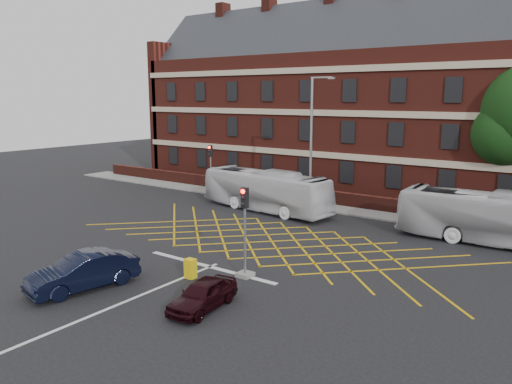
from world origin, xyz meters
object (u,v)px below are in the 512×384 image
Objects in this scene: bus_right at (498,219)px; traffic_light_far at (211,175)px; utility_cabinet at (190,269)px; bus_left at (266,191)px; direction_signs at (222,177)px; street_lamp at (311,166)px; car_maroon at (203,294)px; car_navy at (83,272)px; traffic_light_near at (245,241)px.

bus_right is 22.82m from traffic_light_far.
utility_cabinet is at bearing 141.17° from bus_right.
bus_left is 4.93× the size of direction_signs.
bus_left is 3.83m from street_lamp.
direction_signs reaches higher than car_maroon.
car_navy is 4.74m from utility_cabinet.
traffic_light_far reaches higher than car_maroon.
traffic_light_near is at bearing -141.46° from bus_left.
car_navy is at bearing -164.90° from bus_left.
street_lamp is at bearing -55.20° from bus_left.
utility_cabinet is (12.16, -16.91, -0.92)m from direction_signs.
bus_left is 3.10× the size of car_maroon.
street_lamp is at bearing 83.61° from bus_right.
car_navy is at bearing 140.84° from bus_right.
traffic_light_near is at bearing 39.69° from utility_cabinet.
bus_left is at bearing 111.05° from car_maroon.
street_lamp is 10.32m from direction_signs.
bus_left is 0.99× the size of bus_right.
bus_left is at bearing 110.89° from utility_cabinet.
car_navy is at bearing -64.09° from traffic_light_far.
car_maroon is 0.82× the size of traffic_light_far.
street_lamp is (-4.97, 17.29, 2.80)m from car_maroon.
car_maroon is (-7.70, -16.42, -0.93)m from bus_right.
traffic_light_near is 0.44× the size of street_lamp.
bus_left is 7.75m from direction_signs.
bus_left is at bearing -152.84° from street_lamp.
bus_left reaches higher than car_navy.
traffic_light_far reaches higher than bus_left.
traffic_light_near is (4.87, 5.36, 0.97)m from car_navy.
street_lamp is 15.51m from utility_cabinet.
bus_right reaches higher than bus_left.
bus_right is 11.88× the size of utility_cabinet.
car_maroon is 4.10m from traffic_light_near.
street_lamp reaches higher than direction_signs.
car_navy is 22.63m from direction_signs.
car_navy is at bearing -132.26° from traffic_light_near.
car_navy is at bearing -65.86° from direction_signs.
car_navy is 5.18× the size of utility_cabinet.
traffic_light_far is 10.25m from street_lamp.
car_maroon is at bearing -49.82° from traffic_light_far.
street_lamp reaches higher than traffic_light_far.
bus_left is at bearing -16.23° from traffic_light_far.
direction_signs is (-9.25, 20.64, 0.59)m from car_navy.
car_navy is 5.87m from car_maroon.
bus_right is 2.57× the size of traffic_light_near.
direction_signs reaches higher than car_navy.
traffic_light_far is 4.62× the size of utility_cabinet.
traffic_light_near is (-0.80, 3.85, 1.17)m from car_maroon.
traffic_light_far is at bearing 81.41° from bus_left.
direction_signs is at bearing 122.30° from car_maroon.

